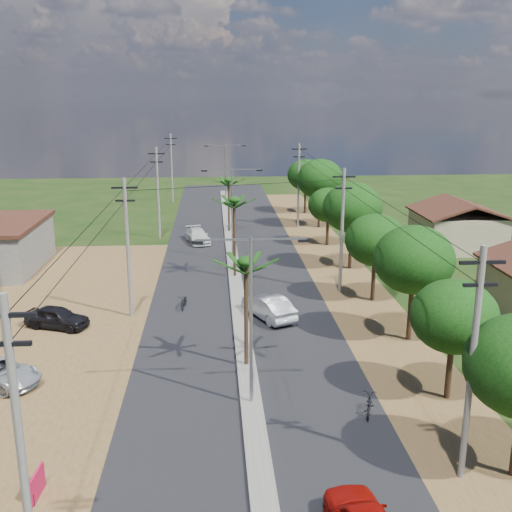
# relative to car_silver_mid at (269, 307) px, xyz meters

# --- Properties ---
(ground) EXTENTS (160.00, 160.00, 0.00)m
(ground) POSITION_rel_car_silver_mid_xyz_m (-1.82, -11.02, -0.76)
(ground) COLOR black
(ground) RESTS_ON ground
(road) EXTENTS (12.00, 110.00, 0.04)m
(road) POSITION_rel_car_silver_mid_xyz_m (-1.82, 3.98, -0.74)
(road) COLOR black
(road) RESTS_ON ground
(median) EXTENTS (1.00, 90.00, 0.18)m
(median) POSITION_rel_car_silver_mid_xyz_m (-1.82, 6.98, -0.67)
(median) COLOR #605E56
(median) RESTS_ON ground
(dirt_shoulder_east) EXTENTS (5.00, 90.00, 0.03)m
(dirt_shoulder_east) POSITION_rel_car_silver_mid_xyz_m (6.68, 3.98, -0.75)
(dirt_shoulder_east) COLOR brown
(dirt_shoulder_east) RESTS_ON ground
(house_east_far) EXTENTS (7.60, 7.50, 4.60)m
(house_east_far) POSITION_rel_car_silver_mid_xyz_m (19.18, 16.98, 1.63)
(house_east_far) COLOR gray
(house_east_far) RESTS_ON ground
(tree_east_b) EXTENTS (4.00, 4.00, 5.83)m
(tree_east_b) POSITION_rel_car_silver_mid_xyz_m (7.48, -11.02, 3.35)
(tree_east_b) COLOR black
(tree_east_b) RESTS_ON ground
(tree_east_c) EXTENTS (4.60, 4.60, 6.83)m
(tree_east_c) POSITION_rel_car_silver_mid_xyz_m (7.88, -4.02, 4.10)
(tree_east_c) COLOR black
(tree_east_c) RESTS_ON ground
(tree_east_d) EXTENTS (4.20, 4.20, 6.13)m
(tree_east_d) POSITION_rel_car_silver_mid_xyz_m (7.58, 2.98, 3.58)
(tree_east_d) COLOR black
(tree_east_d) RESTS_ON ground
(tree_east_e) EXTENTS (4.80, 4.80, 7.14)m
(tree_east_e) POSITION_rel_car_silver_mid_xyz_m (7.78, 10.98, 4.33)
(tree_east_e) COLOR black
(tree_east_e) RESTS_ON ground
(tree_east_f) EXTENTS (3.80, 3.80, 5.52)m
(tree_east_f) POSITION_rel_car_silver_mid_xyz_m (7.38, 18.98, 3.12)
(tree_east_f) COLOR black
(tree_east_f) RESTS_ON ground
(tree_east_g) EXTENTS (5.00, 5.00, 7.38)m
(tree_east_g) POSITION_rel_car_silver_mid_xyz_m (7.98, 26.98, 4.48)
(tree_east_g) COLOR black
(tree_east_g) RESTS_ON ground
(tree_east_h) EXTENTS (4.40, 4.40, 6.52)m
(tree_east_h) POSITION_rel_car_silver_mid_xyz_m (7.68, 34.98, 3.88)
(tree_east_h) COLOR black
(tree_east_h) RESTS_ON ground
(palm_median_near) EXTENTS (2.00, 2.00, 6.15)m
(palm_median_near) POSITION_rel_car_silver_mid_xyz_m (-1.82, -7.02, 4.77)
(palm_median_near) COLOR black
(palm_median_near) RESTS_ON ground
(palm_median_mid) EXTENTS (2.00, 2.00, 6.55)m
(palm_median_mid) POSITION_rel_car_silver_mid_xyz_m (-1.82, 8.98, 5.14)
(palm_median_mid) COLOR black
(palm_median_mid) RESTS_ON ground
(palm_median_far) EXTENTS (2.00, 2.00, 5.85)m
(palm_median_far) POSITION_rel_car_silver_mid_xyz_m (-1.82, 24.98, 4.50)
(palm_median_far) COLOR black
(palm_median_far) RESTS_ON ground
(streetlight_near) EXTENTS (5.10, 0.18, 8.00)m
(streetlight_near) POSITION_rel_car_silver_mid_xyz_m (-1.82, -11.02, 4.02)
(streetlight_near) COLOR gray
(streetlight_near) RESTS_ON ground
(streetlight_mid) EXTENTS (5.10, 0.18, 8.00)m
(streetlight_mid) POSITION_rel_car_silver_mid_xyz_m (-1.82, 13.98, 4.02)
(streetlight_mid) COLOR gray
(streetlight_mid) RESTS_ON ground
(streetlight_far) EXTENTS (5.10, 0.18, 8.00)m
(streetlight_far) POSITION_rel_car_silver_mid_xyz_m (-1.82, 38.98, 4.02)
(streetlight_far) COLOR gray
(streetlight_far) RESTS_ON ground
(utility_pole_w_a) EXTENTS (1.60, 0.24, 9.00)m
(utility_pole_w_a) POSITION_rel_car_silver_mid_xyz_m (-8.82, -21.02, 3.99)
(utility_pole_w_a) COLOR #605E56
(utility_pole_w_a) RESTS_ON ground
(utility_pole_w_b) EXTENTS (1.60, 0.24, 9.00)m
(utility_pole_w_b) POSITION_rel_car_silver_mid_xyz_m (-8.82, 0.98, 3.99)
(utility_pole_w_b) COLOR #605E56
(utility_pole_w_b) RESTS_ON ground
(utility_pole_w_c) EXTENTS (1.60, 0.24, 9.00)m
(utility_pole_w_c) POSITION_rel_car_silver_mid_xyz_m (-8.82, 22.98, 3.99)
(utility_pole_w_c) COLOR #605E56
(utility_pole_w_c) RESTS_ON ground
(utility_pole_w_d) EXTENTS (1.60, 0.24, 9.00)m
(utility_pole_w_d) POSITION_rel_car_silver_mid_xyz_m (-8.82, 43.98, 3.99)
(utility_pole_w_d) COLOR #605E56
(utility_pole_w_d) RESTS_ON ground
(utility_pole_e_a) EXTENTS (1.60, 0.24, 9.00)m
(utility_pole_e_a) POSITION_rel_car_silver_mid_xyz_m (5.68, -17.02, 3.99)
(utility_pole_e_a) COLOR #605E56
(utility_pole_e_a) RESTS_ON ground
(utility_pole_e_b) EXTENTS (1.60, 0.24, 9.00)m
(utility_pole_e_b) POSITION_rel_car_silver_mid_xyz_m (5.68, 4.98, 3.99)
(utility_pole_e_b) COLOR #605E56
(utility_pole_e_b) RESTS_ON ground
(utility_pole_e_c) EXTENTS (1.60, 0.24, 9.00)m
(utility_pole_e_c) POSITION_rel_car_silver_mid_xyz_m (5.68, 26.98, 3.99)
(utility_pole_e_c) COLOR #605E56
(utility_pole_e_c) RESTS_ON ground
(car_silver_mid) EXTENTS (3.38, 4.89, 1.53)m
(car_silver_mid) POSITION_rel_car_silver_mid_xyz_m (0.00, 0.00, 0.00)
(car_silver_mid) COLOR #A3A6AB
(car_silver_mid) RESTS_ON ground
(car_white_far) EXTENTS (2.84, 4.81, 1.31)m
(car_white_far) POSITION_rel_car_silver_mid_xyz_m (-4.99, 20.76, -0.11)
(car_white_far) COLOR beige
(car_white_far) RESTS_ON ground
(car_parked_dark) EXTENTS (4.29, 2.87, 1.36)m
(car_parked_dark) POSITION_rel_car_silver_mid_xyz_m (-13.11, -0.73, -0.08)
(car_parked_dark) COLOR black
(car_parked_dark) RESTS_ON ground
(moto_rider_east) EXTENTS (1.06, 1.79, 0.89)m
(moto_rider_east) POSITION_rel_car_silver_mid_xyz_m (3.38, -12.27, -0.32)
(moto_rider_east) COLOR black
(moto_rider_east) RESTS_ON ground
(moto_rider_west_a) EXTENTS (0.82, 1.83, 0.93)m
(moto_rider_west_a) POSITION_rel_car_silver_mid_xyz_m (-5.49, 2.25, -0.30)
(moto_rider_west_a) COLOR black
(moto_rider_west_a) RESTS_ON ground
(moto_rider_west_b) EXTENTS (0.95, 1.74, 1.01)m
(moto_rider_west_b) POSITION_rel_car_silver_mid_xyz_m (-5.40, 20.40, -0.26)
(moto_rider_west_b) COLOR black
(moto_rider_west_b) RESTS_ON ground
(roadside_sign) EXTENTS (0.17, 1.25, 1.04)m
(roadside_sign) POSITION_rel_car_silver_mid_xyz_m (-9.82, -17.02, -0.25)
(roadside_sign) COLOR #B6103A
(roadside_sign) RESTS_ON ground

